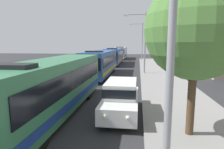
{
  "coord_description": "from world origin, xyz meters",
  "views": [
    {
      "loc": [
        3.3,
        3.65,
        3.91
      ],
      "look_at": [
        1.21,
        19.05,
        1.46
      ],
      "focal_mm": 31.16,
      "sensor_mm": 36.0,
      "label": 1
    }
  ],
  "objects_px": {
    "bus_fourth_in_line": "(121,52)",
    "streetlamp_near": "(173,2)",
    "bus_middle": "(115,56)",
    "streetlamp_mid": "(145,36)",
    "bus_second_in_line": "(101,62)",
    "white_suv": "(121,97)",
    "roadside_tree": "(196,29)",
    "bus_lead": "(53,85)",
    "streetlamp_far": "(142,38)"
  },
  "relations": [
    {
      "from": "bus_middle",
      "to": "bus_lead",
      "type": "bearing_deg",
      "value": -90.0
    },
    {
      "from": "streetlamp_far",
      "to": "roadside_tree",
      "type": "distance_m",
      "value": 38.19
    },
    {
      "from": "bus_lead",
      "to": "white_suv",
      "type": "distance_m",
      "value": 3.78
    },
    {
      "from": "bus_lead",
      "to": "bus_second_in_line",
      "type": "relative_size",
      "value": 1.01
    },
    {
      "from": "roadside_tree",
      "to": "bus_lead",
      "type": "bearing_deg",
      "value": 165.15
    },
    {
      "from": "bus_lead",
      "to": "bus_middle",
      "type": "xyz_separation_m",
      "value": [
        0.0,
        27.6,
        0.0
      ]
    },
    {
      "from": "bus_middle",
      "to": "bus_fourth_in_line",
      "type": "xyz_separation_m",
      "value": [
        -0.0,
        14.19,
        -0.0
      ]
    },
    {
      "from": "white_suv",
      "to": "streetlamp_near",
      "type": "xyz_separation_m",
      "value": [
        1.7,
        -5.4,
        3.87
      ]
    },
    {
      "from": "bus_middle",
      "to": "roadside_tree",
      "type": "bearing_deg",
      "value": -76.98
    },
    {
      "from": "white_suv",
      "to": "bus_fourth_in_line",
      "type": "bearing_deg",
      "value": 95.11
    },
    {
      "from": "bus_second_in_line",
      "to": "streetlamp_far",
      "type": "height_order",
      "value": "streetlamp_far"
    },
    {
      "from": "bus_second_in_line",
      "to": "bus_fourth_in_line",
      "type": "relative_size",
      "value": 1.06
    },
    {
      "from": "bus_middle",
      "to": "white_suv",
      "type": "distance_m",
      "value": 27.39
    },
    {
      "from": "bus_fourth_in_line",
      "to": "streetlamp_mid",
      "type": "distance_m",
      "value": 26.82
    },
    {
      "from": "bus_fourth_in_line",
      "to": "roadside_tree",
      "type": "xyz_separation_m",
      "value": [
        6.8,
        -43.59,
        2.79
      ]
    },
    {
      "from": "bus_fourth_in_line",
      "to": "streetlamp_near",
      "type": "height_order",
      "value": "streetlamp_near"
    },
    {
      "from": "bus_second_in_line",
      "to": "bus_middle",
      "type": "height_order",
      "value": "same"
    },
    {
      "from": "white_suv",
      "to": "streetlamp_near",
      "type": "relative_size",
      "value": 0.64
    },
    {
      "from": "bus_middle",
      "to": "streetlamp_near",
      "type": "bearing_deg",
      "value": -80.58
    },
    {
      "from": "bus_middle",
      "to": "streetlamp_mid",
      "type": "relative_size",
      "value": 1.57
    },
    {
      "from": "streetlamp_mid",
      "to": "bus_second_in_line",
      "type": "bearing_deg",
      "value": -158.79
    },
    {
      "from": "bus_middle",
      "to": "white_suv",
      "type": "xyz_separation_m",
      "value": [
        3.7,
        -27.14,
        -0.66
      ]
    },
    {
      "from": "bus_lead",
      "to": "bus_middle",
      "type": "bearing_deg",
      "value": 90.0
    },
    {
      "from": "streetlamp_mid",
      "to": "streetlamp_far",
      "type": "relative_size",
      "value": 0.9
    },
    {
      "from": "bus_fourth_in_line",
      "to": "streetlamp_far",
      "type": "xyz_separation_m",
      "value": [
        5.4,
        -5.44,
        3.68
      ]
    },
    {
      "from": "bus_fourth_in_line",
      "to": "streetlamp_mid",
      "type": "xyz_separation_m",
      "value": [
        5.4,
        -26.08,
        3.17
      ]
    },
    {
      "from": "streetlamp_near",
      "to": "bus_lead",
      "type": "bearing_deg",
      "value": 137.59
    },
    {
      "from": "bus_fourth_in_line",
      "to": "streetlamp_far",
      "type": "bearing_deg",
      "value": -45.23
    },
    {
      "from": "bus_lead",
      "to": "bus_fourth_in_line",
      "type": "height_order",
      "value": "same"
    },
    {
      "from": "bus_fourth_in_line",
      "to": "streetlamp_near",
      "type": "xyz_separation_m",
      "value": [
        5.4,
        -46.72,
        3.21
      ]
    },
    {
      "from": "bus_lead",
      "to": "streetlamp_mid",
      "type": "relative_size",
      "value": 1.55
    },
    {
      "from": "bus_middle",
      "to": "streetlamp_mid",
      "type": "distance_m",
      "value": 13.44
    },
    {
      "from": "white_suv",
      "to": "streetlamp_far",
      "type": "distance_m",
      "value": 36.18
    },
    {
      "from": "bus_middle",
      "to": "roadside_tree",
      "type": "relative_size",
      "value": 1.89
    },
    {
      "from": "bus_lead",
      "to": "streetlamp_far",
      "type": "height_order",
      "value": "streetlamp_far"
    },
    {
      "from": "streetlamp_near",
      "to": "bus_fourth_in_line",
      "type": "bearing_deg",
      "value": 96.59
    },
    {
      "from": "bus_middle",
      "to": "streetlamp_far",
      "type": "bearing_deg",
      "value": 58.32
    },
    {
      "from": "white_suv",
      "to": "roadside_tree",
      "type": "relative_size",
      "value": 0.78
    },
    {
      "from": "bus_lead",
      "to": "streetlamp_far",
      "type": "relative_size",
      "value": 1.4
    },
    {
      "from": "bus_second_in_line",
      "to": "streetlamp_mid",
      "type": "bearing_deg",
      "value": 21.21
    },
    {
      "from": "bus_fourth_in_line",
      "to": "streetlamp_mid",
      "type": "relative_size",
      "value": 1.46
    },
    {
      "from": "bus_second_in_line",
      "to": "bus_middle",
      "type": "bearing_deg",
      "value": 90.0
    },
    {
      "from": "roadside_tree",
      "to": "bus_second_in_line",
      "type": "bearing_deg",
      "value": 113.8
    },
    {
      "from": "streetlamp_mid",
      "to": "streetlamp_near",
      "type": "bearing_deg",
      "value": -90.0
    },
    {
      "from": "bus_middle",
      "to": "bus_fourth_in_line",
      "type": "distance_m",
      "value": 14.19
    },
    {
      "from": "bus_lead",
      "to": "roadside_tree",
      "type": "height_order",
      "value": "roadside_tree"
    },
    {
      "from": "streetlamp_near",
      "to": "streetlamp_mid",
      "type": "relative_size",
      "value": 1.02
    },
    {
      "from": "white_suv",
      "to": "streetlamp_mid",
      "type": "relative_size",
      "value": 0.65
    },
    {
      "from": "bus_lead",
      "to": "bus_second_in_line",
      "type": "distance_m",
      "value": 13.61
    },
    {
      "from": "white_suv",
      "to": "roadside_tree",
      "type": "xyz_separation_m",
      "value": [
        3.1,
        -2.27,
        3.44
      ]
    }
  ]
}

